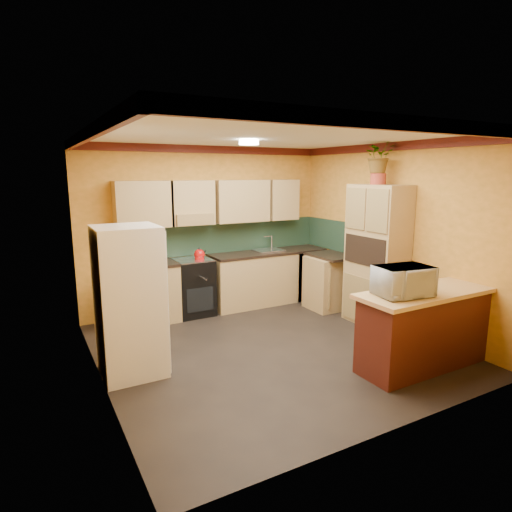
{
  "coord_description": "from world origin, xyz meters",
  "views": [
    {
      "loc": [
        -2.72,
        -4.54,
        2.26
      ],
      "look_at": [
        0.02,
        0.45,
        1.16
      ],
      "focal_mm": 30.0,
      "sensor_mm": 36.0,
      "label": 1
    }
  ],
  "objects_px": {
    "fridge": "(129,302)",
    "microwave": "(403,281)",
    "stove": "(193,287)",
    "base_cabinets_back": "(228,283)",
    "pantry": "(376,256)",
    "breakfast_bar": "(428,330)"
  },
  "relations": [
    {
      "from": "fridge",
      "to": "microwave",
      "type": "bearing_deg",
      "value": -29.31
    },
    {
      "from": "stove",
      "to": "fridge",
      "type": "bearing_deg",
      "value": -129.66
    },
    {
      "from": "stove",
      "to": "base_cabinets_back",
      "type": "bearing_deg",
      "value": 0.0
    },
    {
      "from": "pantry",
      "to": "microwave",
      "type": "bearing_deg",
      "value": -124.64
    },
    {
      "from": "pantry",
      "to": "stove",
      "type": "bearing_deg",
      "value": 142.03
    },
    {
      "from": "base_cabinets_back",
      "to": "breakfast_bar",
      "type": "height_order",
      "value": "same"
    },
    {
      "from": "pantry",
      "to": "breakfast_bar",
      "type": "height_order",
      "value": "pantry"
    },
    {
      "from": "pantry",
      "to": "fridge",
      "type": "bearing_deg",
      "value": 178.3
    },
    {
      "from": "stove",
      "to": "pantry",
      "type": "bearing_deg",
      "value": -37.97
    },
    {
      "from": "base_cabinets_back",
      "to": "microwave",
      "type": "height_order",
      "value": "microwave"
    },
    {
      "from": "base_cabinets_back",
      "to": "microwave",
      "type": "distance_m",
      "value": 3.26
    },
    {
      "from": "base_cabinets_back",
      "to": "stove",
      "type": "bearing_deg",
      "value": -180.0
    },
    {
      "from": "breakfast_bar",
      "to": "microwave",
      "type": "relative_size",
      "value": 3.02
    },
    {
      "from": "microwave",
      "to": "base_cabinets_back",
      "type": "bearing_deg",
      "value": 109.46
    },
    {
      "from": "pantry",
      "to": "breakfast_bar",
      "type": "relative_size",
      "value": 1.17
    },
    {
      "from": "stove",
      "to": "microwave",
      "type": "bearing_deg",
      "value": -67.63
    },
    {
      "from": "base_cabinets_back",
      "to": "pantry",
      "type": "distance_m",
      "value": 2.46
    },
    {
      "from": "stove",
      "to": "breakfast_bar",
      "type": "height_order",
      "value": "stove"
    },
    {
      "from": "stove",
      "to": "pantry",
      "type": "xyz_separation_m",
      "value": [
        2.24,
        -1.75,
        0.59
      ]
    },
    {
      "from": "stove",
      "to": "microwave",
      "type": "height_order",
      "value": "microwave"
    },
    {
      "from": "base_cabinets_back",
      "to": "microwave",
      "type": "relative_size",
      "value": 6.12
    },
    {
      "from": "stove",
      "to": "pantry",
      "type": "relative_size",
      "value": 0.43
    }
  ]
}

